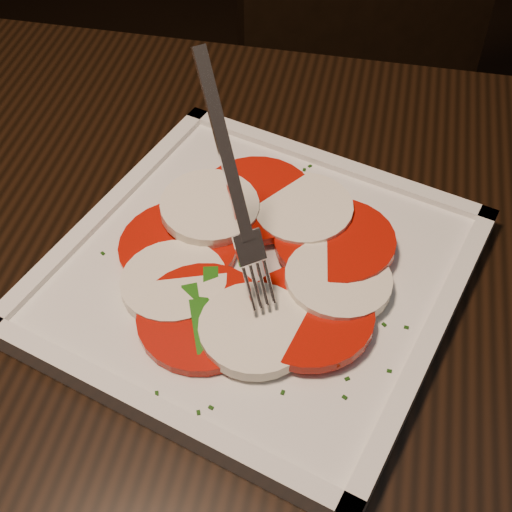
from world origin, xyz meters
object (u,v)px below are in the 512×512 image
object	(u,v)px
table	(244,401)
fork	(225,171)
plate	(256,275)
chair	(388,97)

from	to	relation	value
table	fork	distance (m)	0.22
plate	chair	bearing A→B (deg)	78.43
plate	fork	xyz separation A→B (m)	(-0.02, -0.00, 0.11)
table	fork	size ratio (longest dim) A/B	7.74
chair	plate	size ratio (longest dim) A/B	3.03
table	fork	xyz separation A→B (m)	(-0.02, 0.05, 0.21)
chair	plate	distance (m)	0.64
chair	fork	world-z (taller)	fork
plate	fork	size ratio (longest dim) A/B	1.92
chair	plate	bearing A→B (deg)	-126.44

